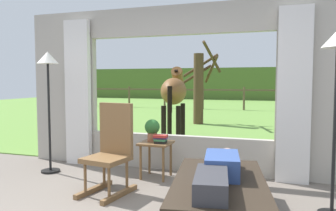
% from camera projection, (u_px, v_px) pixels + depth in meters
% --- Properties ---
extents(back_wall_with_window, '(5.20, 0.12, 2.55)m').
position_uv_depth(back_wall_with_window, '(177.00, 91.00, 5.13)').
color(back_wall_with_window, '#ADA599').
rests_on(back_wall_with_window, ground_plane).
extents(curtain_panel_left, '(0.44, 0.10, 2.40)m').
position_uv_depth(curtain_panel_left, '(78.00, 93.00, 5.52)').
color(curtain_panel_left, silver).
rests_on(curtain_panel_left, ground_plane).
extents(curtain_panel_right, '(0.44, 0.10, 2.40)m').
position_uv_depth(curtain_panel_right, '(294.00, 96.00, 4.47)').
color(curtain_panel_right, silver).
rests_on(curtain_panel_right, ground_plane).
extents(outdoor_pasture_lawn, '(36.00, 21.68, 0.02)m').
position_uv_depth(outdoor_pasture_lawn, '(243.00, 111.00, 15.55)').
color(outdoor_pasture_lawn, olive).
rests_on(outdoor_pasture_lawn, ground_plane).
extents(distant_hill_ridge, '(36.00, 2.00, 2.40)m').
position_uv_depth(distant_hill_ridge, '(256.00, 84.00, 24.78)').
color(distant_hill_ridge, '#4C662C').
rests_on(distant_hill_ridge, ground_plane).
extents(recliner_sofa, '(1.16, 1.82, 0.42)m').
position_uv_depth(recliner_sofa, '(219.00, 199.00, 3.31)').
color(recliner_sofa, black).
rests_on(recliner_sofa, ground_plane).
extents(reclining_person, '(0.43, 1.44, 0.22)m').
position_uv_depth(reclining_person, '(219.00, 170.00, 3.24)').
color(reclining_person, '#334C8C').
rests_on(reclining_person, recliner_sofa).
extents(rocking_chair, '(0.57, 0.75, 1.12)m').
position_uv_depth(rocking_chair, '(111.00, 149.00, 4.14)').
color(rocking_chair, brown).
rests_on(rocking_chair, ground_plane).
extents(side_table, '(0.44, 0.44, 0.52)m').
position_uv_depth(side_table, '(156.00, 149.00, 4.77)').
color(side_table, brown).
rests_on(side_table, ground_plane).
extents(potted_plant, '(0.22, 0.22, 0.32)m').
position_uv_depth(potted_plant, '(152.00, 129.00, 4.83)').
color(potted_plant, '#9E6042').
rests_on(potted_plant, side_table).
extents(book_stack, '(0.20, 0.16, 0.12)m').
position_uv_depth(book_stack, '(161.00, 139.00, 4.67)').
color(book_stack, black).
rests_on(book_stack, side_table).
extents(floor_lamp_left, '(0.32, 0.32, 1.84)m').
position_uv_depth(floor_lamp_left, '(48.00, 75.00, 4.99)').
color(floor_lamp_left, black).
rests_on(floor_lamp_left, ground_plane).
extents(horse, '(0.75, 1.82, 1.73)m').
position_uv_depth(horse, '(174.00, 92.00, 7.52)').
color(horse, brown).
rests_on(horse, outdoor_pasture_lawn).
extents(pasture_tree, '(1.32, 1.38, 2.59)m').
position_uv_depth(pasture_tree, '(200.00, 85.00, 10.64)').
color(pasture_tree, '#4C3823').
rests_on(pasture_tree, outdoor_pasture_lawn).
extents(pasture_fence_line, '(16.10, 0.10, 1.10)m').
position_uv_depth(pasture_fence_line, '(244.00, 95.00, 15.75)').
color(pasture_fence_line, brown).
rests_on(pasture_fence_line, outdoor_pasture_lawn).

